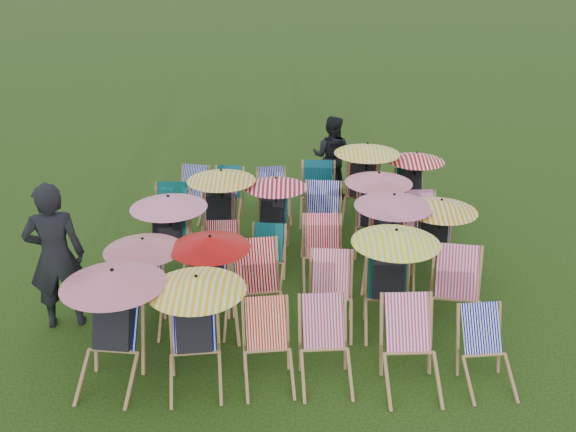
{
  "coord_description": "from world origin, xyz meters",
  "views": [
    {
      "loc": [
        -0.05,
        -8.17,
        4.65
      ],
      "look_at": [
        -0.16,
        0.4,
        0.9
      ],
      "focal_mm": 40.0,
      "sensor_mm": 36.0,
      "label": 1
    }
  ],
  "objects_px": {
    "deckchair_29": "(413,184)",
    "person_rear": "(332,156)",
    "deckchair_0": "(111,326)",
    "person_left": "(56,256)",
    "deckchair_5": "(487,352)"
  },
  "relations": [
    {
      "from": "deckchair_0",
      "to": "deckchair_5",
      "type": "bearing_deg",
      "value": 5.63
    },
    {
      "from": "deckchair_29",
      "to": "person_rear",
      "type": "bearing_deg",
      "value": 136.53
    },
    {
      "from": "deckchair_29",
      "to": "person_left",
      "type": "xyz_separation_m",
      "value": [
        -5.07,
        -3.54,
        0.36
      ]
    },
    {
      "from": "deckchair_5",
      "to": "deckchair_29",
      "type": "xyz_separation_m",
      "value": [
        -0.06,
        4.69,
        0.21
      ]
    },
    {
      "from": "deckchair_0",
      "to": "deckchair_29",
      "type": "distance_m",
      "value": 6.23
    },
    {
      "from": "deckchair_29",
      "to": "person_rear",
      "type": "relative_size",
      "value": 0.75
    },
    {
      "from": "deckchair_29",
      "to": "person_left",
      "type": "relative_size",
      "value": 0.6
    },
    {
      "from": "person_left",
      "to": "person_rear",
      "type": "distance_m",
      "value": 5.88
    },
    {
      "from": "deckchair_5",
      "to": "person_rear",
      "type": "bearing_deg",
      "value": 97.57
    },
    {
      "from": "deckchair_29",
      "to": "deckchair_5",
      "type": "bearing_deg",
      "value": -95.85
    },
    {
      "from": "deckchair_0",
      "to": "deckchair_29",
      "type": "height_order",
      "value": "deckchair_0"
    },
    {
      "from": "deckchair_0",
      "to": "person_left",
      "type": "bearing_deg",
      "value": 136.04
    },
    {
      "from": "person_rear",
      "to": "person_left",
      "type": "bearing_deg",
      "value": 69.36
    },
    {
      "from": "deckchair_0",
      "to": "deckchair_29",
      "type": "relative_size",
      "value": 1.15
    },
    {
      "from": "person_rear",
      "to": "deckchair_29",
      "type": "bearing_deg",
      "value": 161.14
    }
  ]
}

